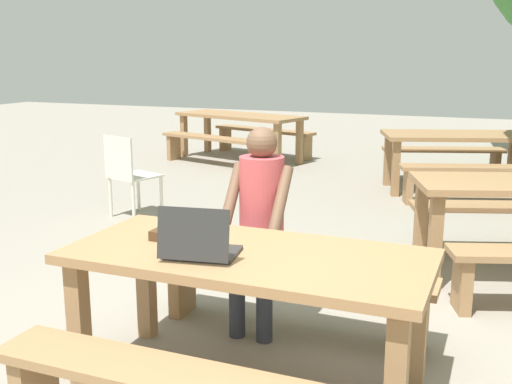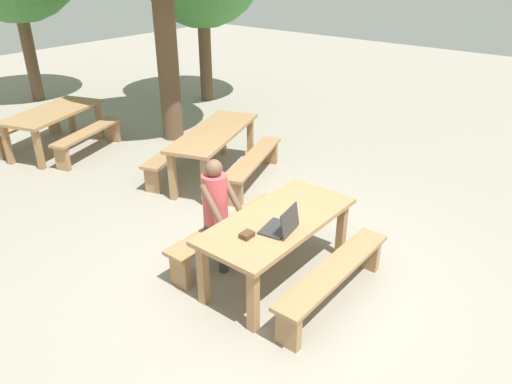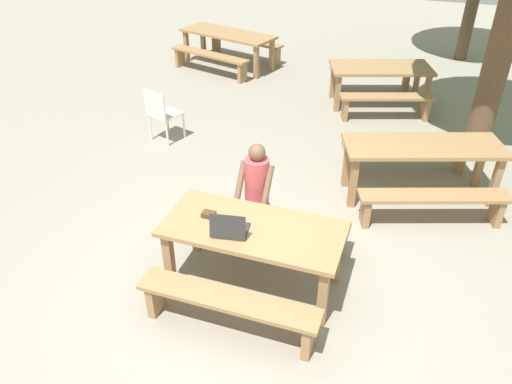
% 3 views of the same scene
% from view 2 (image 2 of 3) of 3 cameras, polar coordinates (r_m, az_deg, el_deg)
% --- Properties ---
extents(ground_plane, '(30.00, 30.00, 0.00)m').
position_cam_2_polar(ground_plane, '(5.42, 2.48, -9.94)').
color(ground_plane, gray).
extents(picnic_table_front, '(1.82, 0.84, 0.74)m').
position_cam_2_polar(picnic_table_front, '(5.07, 2.61, -4.19)').
color(picnic_table_front, '#9E754C').
rests_on(picnic_table_front, ground).
extents(bench_near, '(1.75, 0.30, 0.43)m').
position_cam_2_polar(bench_near, '(4.93, 9.22, -9.85)').
color(bench_near, '#9E754C').
rests_on(bench_near, ground).
extents(bench_far, '(1.75, 0.30, 0.43)m').
position_cam_2_polar(bench_far, '(5.61, -3.25, -4.58)').
color(bench_far, '#9E754C').
rests_on(bench_far, ground).
extents(laptop, '(0.39, 0.35, 0.27)m').
position_cam_2_polar(laptop, '(4.77, 3.08, -3.96)').
color(laptop, '#2D2D2D').
rests_on(laptop, picnic_table_front).
extents(small_pouch, '(0.13, 0.10, 0.05)m').
position_cam_2_polar(small_pouch, '(4.68, -1.09, -5.11)').
color(small_pouch, '#4C331E').
rests_on(small_pouch, picnic_table_front).
extents(person_seated, '(0.38, 0.39, 1.28)m').
position_cam_2_polar(person_seated, '(5.26, -4.54, -1.81)').
color(person_seated, '#333847').
rests_on(person_seated, ground).
extents(picnic_table_mid, '(1.98, 1.39, 0.73)m').
position_cam_2_polar(picnic_table_mid, '(9.28, -22.90, 8.25)').
color(picnic_table_mid, '#9E754C').
rests_on(picnic_table_mid, ground).
extents(bench_mid_south, '(1.63, 0.81, 0.45)m').
position_cam_2_polar(bench_mid_south, '(8.93, -19.23, 6.20)').
color(bench_mid_south, '#9E754C').
rests_on(bench_mid_south, ground).
extents(bench_mid_north, '(1.63, 0.81, 0.45)m').
position_cam_2_polar(bench_mid_north, '(9.83, -25.64, 6.86)').
color(bench_mid_north, '#9E754C').
rests_on(bench_mid_north, ground).
extents(picnic_table_rear, '(2.15, 1.35, 0.77)m').
position_cam_2_polar(picnic_table_rear, '(7.48, -4.98, 6.40)').
color(picnic_table_rear, '#9E754C').
rests_on(picnic_table_rear, ground).
extents(bench_rear_south, '(1.82, 0.89, 0.43)m').
position_cam_2_polar(bench_rear_south, '(7.37, -0.25, 3.48)').
color(bench_rear_south, '#9E754C').
rests_on(bench_rear_south, ground).
extents(bench_rear_north, '(1.82, 0.89, 0.43)m').
position_cam_2_polar(bench_rear_north, '(7.87, -9.23, 4.67)').
color(bench_rear_north, '#9E754C').
rests_on(bench_rear_north, ground).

